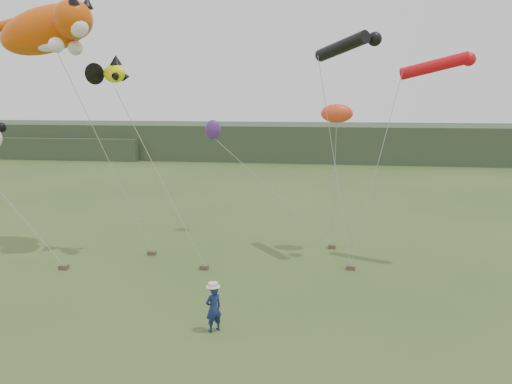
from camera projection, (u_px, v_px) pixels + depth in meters
The scene contains 8 objects.
ground at pixel (201, 316), 16.15m from camera, with size 120.00×120.00×0.00m, color #385123.
headland at pixel (271, 142), 59.69m from camera, with size 90.00×13.00×4.00m.
festival_attendant at pixel (214, 308), 14.98m from camera, with size 0.53×0.35×1.45m, color navy.
sandbag_anchors at pixel (222, 260), 21.52m from camera, with size 12.06×4.91×0.18m.
cat_kite at pixel (51, 28), 22.02m from camera, with size 5.85×3.12×3.02m.
fish_kite at pixel (106, 73), 21.42m from camera, with size 2.57×1.70×1.23m.
tube_kites at pixel (387, 54), 20.52m from camera, with size 6.37×2.64×1.92m.
misc_kites at pixel (295, 119), 23.22m from camera, with size 7.35×3.07×1.82m.
Camera 1 is at (4.02, -14.70, 6.92)m, focal length 35.00 mm.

